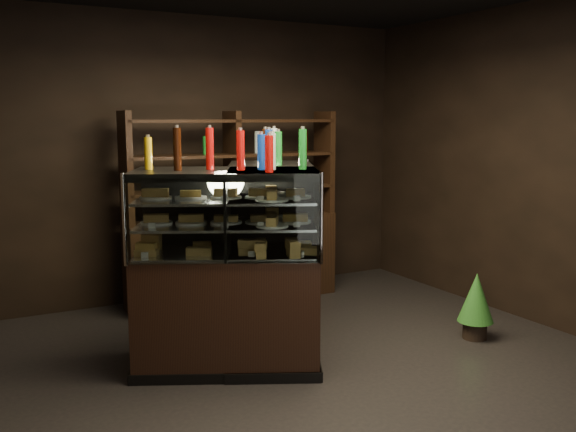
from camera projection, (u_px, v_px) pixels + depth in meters
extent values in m
plane|color=black|center=(310.00, 371.00, 4.94)|extent=(5.00, 5.00, 0.00)
cube|color=black|center=(194.00, 158.00, 6.88)|extent=(5.00, 0.02, 3.00)
cube|color=black|center=(547.00, 165.00, 5.88)|extent=(0.02, 5.00, 3.00)
cube|color=black|center=(271.00, 297.00, 5.34)|extent=(1.23, 1.55, 0.91)
cube|color=black|center=(272.00, 345.00, 5.40)|extent=(1.27, 1.60, 0.08)
cube|color=black|center=(271.00, 170.00, 5.17)|extent=(1.23, 1.55, 0.06)
cube|color=silver|center=(271.00, 243.00, 5.27)|extent=(1.16, 1.48, 0.02)
cube|color=silver|center=(271.00, 217.00, 5.23)|extent=(1.16, 1.48, 0.02)
cube|color=silver|center=(271.00, 194.00, 5.20)|extent=(1.16, 1.48, 0.02)
cube|color=white|center=(315.00, 205.00, 5.23)|extent=(0.61, 1.25, 0.64)
cylinder|color=silver|center=(308.00, 195.00, 5.92)|extent=(0.03, 0.03, 0.66)
cylinder|color=silver|center=(321.00, 219.00, 4.55)|extent=(0.03, 0.03, 0.66)
cube|color=black|center=(228.00, 310.00, 4.98)|extent=(1.55, 1.23, 0.91)
cube|color=black|center=(228.00, 361.00, 5.04)|extent=(1.60, 1.27, 0.08)
cube|color=black|center=(225.00, 174.00, 4.82)|extent=(1.55, 1.23, 0.06)
cube|color=silver|center=(227.00, 252.00, 4.91)|extent=(1.48, 1.15, 0.02)
cube|color=silver|center=(226.00, 225.00, 4.88)|extent=(1.48, 1.15, 0.02)
cube|color=silver|center=(226.00, 200.00, 4.85)|extent=(1.48, 1.15, 0.02)
cube|color=white|center=(223.00, 219.00, 4.51)|extent=(1.25, 0.61, 0.64)
cylinder|color=silver|center=(321.00, 219.00, 4.55)|extent=(0.03, 0.03, 0.66)
cylinder|color=silver|center=(124.00, 220.00, 4.49)|extent=(0.03, 0.03, 0.66)
cube|color=gold|center=(277.00, 253.00, 4.69)|extent=(0.16, 0.20, 0.06)
cube|color=gold|center=(276.00, 243.00, 5.07)|extent=(0.16, 0.20, 0.06)
cube|color=gold|center=(275.00, 234.00, 5.45)|extent=(0.16, 0.20, 0.06)
cube|color=gold|center=(274.00, 226.00, 5.84)|extent=(0.16, 0.20, 0.06)
cylinder|color=white|center=(272.00, 226.00, 4.71)|extent=(0.24, 0.24, 0.02)
cube|color=gold|center=(272.00, 221.00, 4.70)|extent=(0.15, 0.19, 0.05)
cylinder|color=white|center=(272.00, 220.00, 4.97)|extent=(0.24, 0.24, 0.02)
cube|color=gold|center=(272.00, 216.00, 4.96)|extent=(0.15, 0.19, 0.05)
cylinder|color=white|center=(271.00, 215.00, 5.23)|extent=(0.24, 0.24, 0.02)
cube|color=gold|center=(271.00, 211.00, 5.23)|extent=(0.15, 0.19, 0.05)
cylinder|color=white|center=(271.00, 210.00, 5.49)|extent=(0.24, 0.24, 0.02)
cube|color=gold|center=(271.00, 206.00, 5.49)|extent=(0.15, 0.19, 0.05)
cylinder|color=white|center=(270.00, 206.00, 5.75)|extent=(0.24, 0.24, 0.02)
cube|color=gold|center=(270.00, 202.00, 5.75)|extent=(0.15, 0.19, 0.05)
cylinder|color=white|center=(272.00, 200.00, 4.68)|extent=(0.24, 0.24, 0.02)
cube|color=gold|center=(272.00, 195.00, 4.68)|extent=(0.15, 0.19, 0.05)
cylinder|color=white|center=(272.00, 196.00, 4.94)|extent=(0.24, 0.24, 0.02)
cube|color=gold|center=(271.00, 191.00, 4.94)|extent=(0.15, 0.19, 0.05)
cylinder|color=white|center=(271.00, 192.00, 5.20)|extent=(0.24, 0.24, 0.02)
cube|color=gold|center=(271.00, 187.00, 5.20)|extent=(0.15, 0.19, 0.05)
cylinder|color=white|center=(271.00, 188.00, 5.46)|extent=(0.24, 0.24, 0.02)
cube|color=gold|center=(271.00, 184.00, 5.46)|extent=(0.15, 0.19, 0.05)
cylinder|color=white|center=(270.00, 185.00, 5.72)|extent=(0.24, 0.24, 0.02)
cube|color=gold|center=(270.00, 181.00, 5.72)|extent=(0.15, 0.19, 0.05)
cube|color=gold|center=(149.00, 249.00, 4.84)|extent=(0.20, 0.16, 0.06)
cube|color=gold|center=(201.00, 248.00, 4.86)|extent=(0.20, 0.16, 0.06)
cube|color=gold|center=(252.00, 248.00, 4.88)|extent=(0.20, 0.16, 0.06)
cube|color=gold|center=(303.00, 247.00, 4.89)|extent=(0.20, 0.16, 0.06)
cylinder|color=white|center=(156.00, 223.00, 4.85)|extent=(0.24, 0.24, 0.02)
cube|color=gold|center=(156.00, 218.00, 4.85)|extent=(0.19, 0.15, 0.05)
cylinder|color=white|center=(191.00, 222.00, 4.86)|extent=(0.24, 0.24, 0.02)
cube|color=gold|center=(191.00, 218.00, 4.86)|extent=(0.19, 0.15, 0.05)
cylinder|color=white|center=(226.00, 222.00, 4.87)|extent=(0.24, 0.24, 0.02)
cube|color=gold|center=(226.00, 218.00, 4.87)|extent=(0.19, 0.15, 0.05)
cylinder|color=white|center=(261.00, 222.00, 4.88)|extent=(0.24, 0.24, 0.02)
cube|color=gold|center=(261.00, 218.00, 4.88)|extent=(0.19, 0.15, 0.05)
cylinder|color=white|center=(295.00, 222.00, 4.89)|extent=(0.24, 0.24, 0.02)
cube|color=gold|center=(295.00, 217.00, 4.89)|extent=(0.19, 0.15, 0.05)
cylinder|color=white|center=(156.00, 198.00, 4.82)|extent=(0.24, 0.24, 0.02)
cube|color=gold|center=(156.00, 193.00, 4.82)|extent=(0.19, 0.15, 0.05)
cylinder|color=white|center=(191.00, 197.00, 4.83)|extent=(0.24, 0.24, 0.02)
cube|color=gold|center=(191.00, 193.00, 4.83)|extent=(0.19, 0.15, 0.05)
cylinder|color=white|center=(226.00, 197.00, 4.84)|extent=(0.24, 0.24, 0.02)
cube|color=gold|center=(226.00, 193.00, 4.84)|extent=(0.19, 0.15, 0.05)
cylinder|color=white|center=(261.00, 197.00, 4.85)|extent=(0.24, 0.24, 0.02)
cube|color=gold|center=(261.00, 193.00, 4.85)|extent=(0.19, 0.15, 0.05)
cylinder|color=white|center=(295.00, 197.00, 4.87)|extent=(0.24, 0.24, 0.02)
cube|color=gold|center=(295.00, 192.00, 4.86)|extent=(0.19, 0.15, 0.05)
cylinder|color=#D8590A|center=(272.00, 153.00, 4.57)|extent=(0.06, 0.06, 0.28)
cylinder|color=silver|center=(272.00, 132.00, 4.55)|extent=(0.03, 0.03, 0.02)
cylinder|color=#0F38B2|center=(271.00, 151.00, 4.80)|extent=(0.06, 0.06, 0.28)
cylinder|color=silver|center=(271.00, 131.00, 4.78)|extent=(0.03, 0.03, 0.02)
cylinder|color=black|center=(271.00, 150.00, 5.03)|extent=(0.06, 0.06, 0.28)
cylinder|color=silver|center=(271.00, 130.00, 5.01)|extent=(0.03, 0.03, 0.02)
cylinder|color=silver|center=(271.00, 148.00, 5.26)|extent=(0.06, 0.06, 0.28)
cylinder|color=silver|center=(271.00, 130.00, 5.24)|extent=(0.03, 0.03, 0.02)
cylinder|color=yellow|center=(270.00, 147.00, 5.49)|extent=(0.06, 0.06, 0.28)
cylinder|color=silver|center=(270.00, 129.00, 5.47)|extent=(0.03, 0.03, 0.02)
cylinder|color=#B20C0A|center=(270.00, 146.00, 5.72)|extent=(0.06, 0.06, 0.28)
cylinder|color=silver|center=(270.00, 129.00, 5.70)|extent=(0.03, 0.03, 0.02)
cylinder|color=#D8590A|center=(147.00, 151.00, 4.77)|extent=(0.06, 0.06, 0.28)
cylinder|color=silver|center=(146.00, 131.00, 4.74)|extent=(0.03, 0.03, 0.02)
cylinder|color=#0F38B2|center=(178.00, 151.00, 4.78)|extent=(0.06, 0.06, 0.28)
cylinder|color=silver|center=(178.00, 131.00, 4.75)|extent=(0.03, 0.03, 0.02)
cylinder|color=black|center=(210.00, 151.00, 4.79)|extent=(0.06, 0.06, 0.28)
cylinder|color=silver|center=(209.00, 131.00, 4.76)|extent=(0.03, 0.03, 0.02)
cylinder|color=silver|center=(241.00, 151.00, 4.80)|extent=(0.06, 0.06, 0.28)
cylinder|color=silver|center=(240.00, 131.00, 4.77)|extent=(0.03, 0.03, 0.02)
cylinder|color=yellow|center=(272.00, 151.00, 4.81)|extent=(0.06, 0.06, 0.28)
cylinder|color=silver|center=(272.00, 131.00, 4.78)|extent=(0.03, 0.03, 0.02)
cylinder|color=#B20C0A|center=(303.00, 151.00, 4.81)|extent=(0.06, 0.06, 0.28)
cylinder|color=silver|center=(303.00, 131.00, 4.79)|extent=(0.03, 0.03, 0.02)
cylinder|color=black|center=(475.00, 330.00, 5.66)|extent=(0.21, 0.21, 0.16)
cone|color=#18551D|center=(476.00, 297.00, 5.62)|extent=(0.31, 0.31, 0.44)
cone|color=#18551D|center=(477.00, 281.00, 5.60)|extent=(0.24, 0.24, 0.31)
cube|color=black|center=(234.00, 259.00, 6.77)|extent=(2.26, 0.47, 0.90)
cube|color=black|center=(126.00, 169.00, 6.13)|extent=(0.07, 0.38, 1.10)
cube|color=black|center=(232.00, 165.00, 6.62)|extent=(0.07, 0.38, 1.10)
cube|color=black|center=(324.00, 162.00, 7.11)|extent=(0.07, 0.38, 1.10)
cube|color=black|center=(233.00, 189.00, 6.66)|extent=(2.21, 0.43, 0.03)
cube|color=black|center=(232.00, 155.00, 6.60)|extent=(2.21, 0.43, 0.03)
cube|color=black|center=(232.00, 121.00, 6.55)|extent=(2.21, 0.43, 0.03)
cylinder|color=#D8590A|center=(151.00, 181.00, 6.25)|extent=(0.06, 0.06, 0.22)
cylinder|color=#0F38B2|center=(179.00, 179.00, 6.38)|extent=(0.06, 0.06, 0.22)
cylinder|color=black|center=(206.00, 178.00, 6.51)|extent=(0.06, 0.06, 0.22)
cylinder|color=silver|center=(232.00, 177.00, 6.64)|extent=(0.06, 0.06, 0.22)
cylinder|color=yellow|center=(258.00, 176.00, 6.76)|extent=(0.06, 0.06, 0.22)
cylinder|color=#B20C0A|center=(282.00, 175.00, 6.89)|extent=(0.06, 0.06, 0.22)
cylinder|color=#147223|center=(305.00, 174.00, 7.02)|extent=(0.06, 0.06, 0.22)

